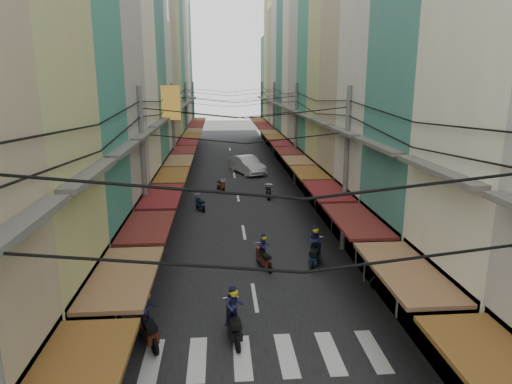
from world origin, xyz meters
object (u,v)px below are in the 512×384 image
bicycle (390,289)px  traffic_sign (366,239)px  white_car (247,173)px  market_umbrella (500,295)px

bicycle → traffic_sign: bearing=45.4°
white_car → bicycle: size_ratio=3.20×
white_car → traffic_sign: 24.07m
traffic_sign → market_umbrella: bearing=-66.4°
bicycle → market_umbrella: size_ratio=0.77×
white_car → market_umbrella: size_ratio=2.45×
market_umbrella → traffic_sign: size_ratio=0.86×
bicycle → traffic_sign: size_ratio=0.66×
white_car → bicycle: bearing=-102.0°
white_car → market_umbrella: bearing=-100.8°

